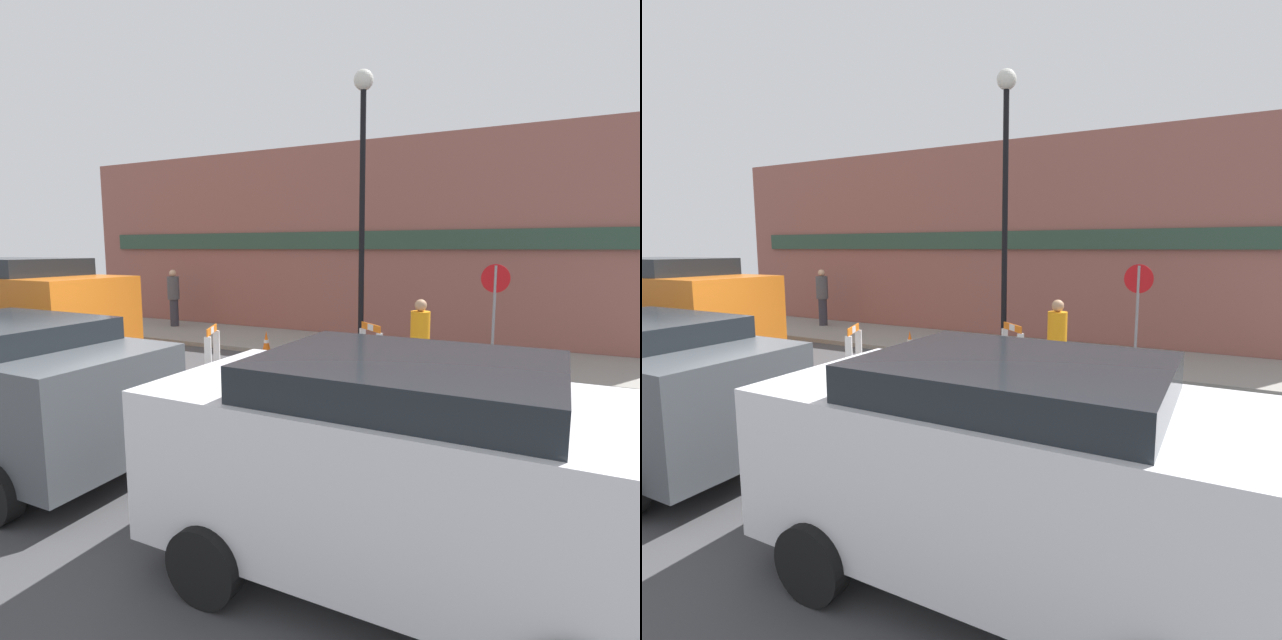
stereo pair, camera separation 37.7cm
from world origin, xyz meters
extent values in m
plane|color=#424244|center=(0.00, 0.00, 0.00)|extent=(60.00, 60.00, 0.00)
cube|color=gray|center=(0.00, 5.97, 0.05)|extent=(18.00, 2.95, 0.11)
cube|color=#93564C|center=(0.00, 7.53, 2.75)|extent=(18.00, 0.12, 5.50)
cube|color=#2D4738|center=(0.00, 7.42, 2.80)|extent=(16.20, 0.10, 0.50)
cylinder|color=black|center=(2.10, 5.07, 0.23)|extent=(0.29, 0.29, 0.24)
cylinder|color=black|center=(2.10, 5.07, 3.08)|extent=(0.13, 0.13, 5.94)
sphere|color=silver|center=(2.10, 5.07, 6.22)|extent=(0.44, 0.44, 0.44)
cylinder|color=gray|center=(5.02, 5.30, 1.17)|extent=(0.06, 0.06, 2.11)
cylinder|color=red|center=(5.02, 5.30, 1.95)|extent=(0.60, 0.10, 0.60)
cube|color=white|center=(2.90, 4.12, 0.41)|extent=(0.13, 0.14, 0.81)
cube|color=white|center=(2.34, 4.58, 0.41)|extent=(0.13, 0.14, 0.81)
cube|color=orange|center=(2.62, 4.35, 0.89)|extent=(0.62, 0.52, 0.15)
cube|color=white|center=(2.62, 4.35, 0.89)|extent=(0.20, 0.17, 0.14)
cube|color=white|center=(-0.31, 2.77, 0.42)|extent=(0.14, 0.11, 0.83)
cube|color=white|center=(0.01, 2.09, 0.42)|extent=(0.14, 0.11, 0.83)
cube|color=orange|center=(-0.15, 2.43, 0.91)|extent=(0.37, 0.75, 0.15)
cube|color=white|center=(-0.15, 2.43, 0.91)|extent=(0.13, 0.23, 0.14)
cube|color=black|center=(1.73, 4.40, 0.02)|extent=(0.30, 0.30, 0.04)
cone|color=orange|center=(1.73, 4.40, 0.28)|extent=(0.23, 0.22, 0.49)
cylinder|color=white|center=(1.73, 4.40, 0.31)|extent=(0.13, 0.13, 0.07)
cube|color=black|center=(4.00, 3.81, 0.02)|extent=(0.30, 0.30, 0.04)
cone|color=orange|center=(4.00, 3.81, 0.37)|extent=(0.22, 0.22, 0.66)
cylinder|color=white|center=(4.00, 3.81, 0.40)|extent=(0.13, 0.13, 0.09)
cube|color=black|center=(-0.08, 4.40, 0.02)|extent=(0.30, 0.30, 0.04)
cone|color=orange|center=(-0.08, 4.40, 0.32)|extent=(0.22, 0.22, 0.56)
cylinder|color=white|center=(-0.08, 4.40, 0.35)|extent=(0.13, 0.13, 0.08)
cube|color=black|center=(2.32, 2.01, 0.02)|extent=(0.30, 0.30, 0.04)
cone|color=orange|center=(2.32, 2.01, 0.39)|extent=(0.22, 0.22, 0.69)
cylinder|color=white|center=(2.32, 2.01, 0.42)|extent=(0.13, 0.13, 0.10)
cylinder|color=#33333D|center=(4.19, 2.49, 0.42)|extent=(0.31, 0.31, 0.84)
cylinder|color=orange|center=(4.19, 2.49, 1.18)|extent=(0.43, 0.43, 0.70)
sphere|color=tan|center=(4.19, 2.49, 1.63)|extent=(0.27, 0.27, 0.20)
cylinder|color=#33333D|center=(-4.81, 6.42, 0.54)|extent=(0.36, 0.36, 0.86)
cylinder|color=#4C4C51|center=(-4.81, 6.42, 1.33)|extent=(0.50, 0.50, 0.72)
sphere|color=#DBAD89|center=(-4.81, 6.42, 1.80)|extent=(0.29, 0.29, 0.22)
cube|color=#4C5156|center=(0.44, -2.17, 0.89)|extent=(3.95, 1.80, 1.19)
cube|color=#1E2328|center=(0.44, -2.17, 1.49)|extent=(2.17, 1.66, 0.54)
cylinder|color=black|center=(1.66, -1.27, 0.30)|extent=(0.60, 0.18, 0.60)
cylinder|color=black|center=(-0.79, -1.27, 0.30)|extent=(0.60, 0.18, 0.60)
cube|color=silver|center=(5.33, -2.17, 0.91)|extent=(3.92, 1.78, 1.21)
cube|color=#1E2328|center=(5.33, -2.17, 1.51)|extent=(2.15, 1.64, 0.54)
cylinder|color=black|center=(6.54, -1.28, 0.30)|extent=(0.60, 0.18, 0.60)
cylinder|color=black|center=(4.12, -1.28, 0.30)|extent=(0.60, 0.18, 0.60)
cylinder|color=black|center=(4.12, -3.07, 0.30)|extent=(0.60, 0.18, 0.60)
cube|color=#D16619|center=(-4.46, 1.04, 1.15)|extent=(5.50, 2.08, 1.71)
cube|color=#1E2328|center=(-4.46, 1.04, 2.01)|extent=(3.02, 1.91, 0.72)
cylinder|color=black|center=(-2.75, 2.08, 0.30)|extent=(0.60, 0.18, 0.60)
cylinder|color=black|center=(-2.75, 0.00, 0.30)|extent=(0.60, 0.18, 0.60)
cylinder|color=black|center=(-6.16, 2.08, 0.30)|extent=(0.60, 0.18, 0.60)
camera|label=1|loc=(6.34, -5.69, 2.58)|focal=28.00mm
camera|label=2|loc=(6.67, -5.51, 2.58)|focal=28.00mm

